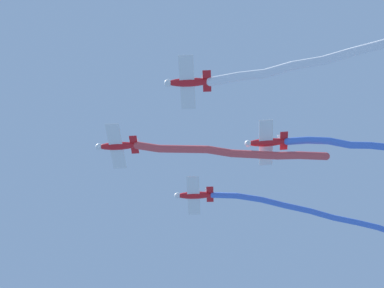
% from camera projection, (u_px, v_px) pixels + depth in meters
% --- Properties ---
extents(airplane_lead, '(5.17, 6.86, 1.70)m').
position_uv_depth(airplane_lead, '(117.00, 146.00, 63.41)').
color(airplane_lead, red).
extents(smoke_trail_lead, '(22.66, 2.26, 2.30)m').
position_uv_depth(smoke_trail_lead, '(231.00, 152.00, 62.73)').
color(smoke_trail_lead, '#DB4C4C').
extents(airplane_left_wing, '(5.15, 6.85, 1.70)m').
position_uv_depth(airplane_left_wing, '(188.00, 82.00, 57.38)').
color(airplane_left_wing, red).
extents(smoke_trail_left_wing, '(20.60, 6.85, 2.70)m').
position_uv_depth(smoke_trail_left_wing, '(307.00, 62.00, 56.80)').
color(smoke_trail_left_wing, white).
extents(airplane_right_wing, '(5.14, 6.84, 1.70)m').
position_uv_depth(airplane_right_wing, '(194.00, 195.00, 68.91)').
color(airplane_right_wing, red).
extents(smoke_trail_right_wing, '(30.11, 5.64, 3.30)m').
position_uv_depth(smoke_trail_right_wing, '(329.00, 217.00, 69.00)').
color(smoke_trail_right_wing, '#4C75DB').
extents(airplane_slot, '(5.19, 6.87, 1.70)m').
position_uv_depth(airplane_slot, '(266.00, 142.00, 62.81)').
color(airplane_slot, red).
extents(smoke_trail_slot, '(15.82, 2.09, 2.08)m').
position_uv_depth(smoke_trail_slot, '(349.00, 144.00, 63.58)').
color(smoke_trail_slot, '#4C75DB').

